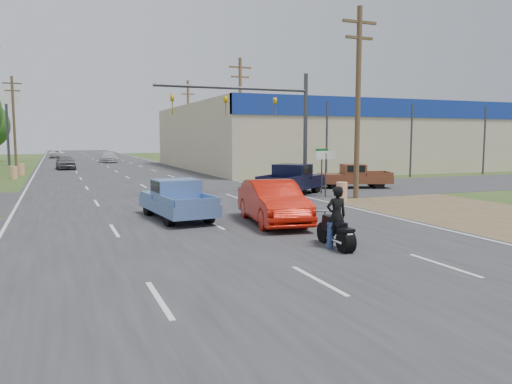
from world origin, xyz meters
name	(u,v)px	position (x,y,z in m)	size (l,w,h in m)	color
ground	(318,281)	(0.00, 0.00, 0.00)	(200.00, 200.00, 0.00)	#31461C
main_road	(116,171)	(0.00, 40.00, 0.01)	(15.00, 180.00, 0.02)	#2D2D30
cross_road	(161,196)	(0.00, 18.00, 0.01)	(120.00, 10.00, 0.02)	#2D2D30
dirt_verge	(416,204)	(11.00, 10.00, 0.01)	(8.00, 18.00, 0.01)	brown
big_box_store	(391,137)	(32.00, 39.93, 3.31)	(50.00, 28.10, 6.60)	#B7A88C
utility_pole_1	(358,98)	(9.50, 13.00, 5.32)	(2.00, 0.28, 10.00)	#4C3823
utility_pole_2	(240,114)	(9.50, 31.00, 5.32)	(2.00, 0.28, 10.00)	#4C3823
utility_pole_3	(188,120)	(9.50, 49.00, 5.32)	(2.00, 0.28, 10.00)	#4C3823
utility_pole_6	(14,119)	(-9.50, 52.00, 5.32)	(2.00, 0.28, 10.00)	#4C3823
tree_3	(393,122)	(55.00, 70.00, 6.19)	(8.40, 8.40, 10.40)	#422D19
tree_5	(228,126)	(30.00, 95.00, 5.88)	(7.98, 7.98, 9.88)	#422D19
barrel_0	(342,192)	(8.00, 12.00, 0.50)	(0.56, 0.56, 1.00)	orange
barrel_1	(279,179)	(8.40, 20.50, 0.50)	(0.56, 0.56, 1.00)	orange
barrel_2	(14,173)	(-8.50, 34.00, 0.50)	(0.56, 0.56, 1.00)	orange
barrel_3	(21,170)	(-8.20, 38.00, 0.50)	(0.56, 0.56, 1.00)	orange
pole_sign_left_far	(6,104)	(-10.50, 56.00, 7.17)	(3.00, 0.35, 9.20)	#3F3F44
lane_sign	(326,162)	(8.20, 14.00, 1.90)	(1.20, 0.08, 2.52)	#3F3F44
street_name_sign	(322,166)	(8.80, 15.50, 1.61)	(0.80, 0.08, 2.61)	#3F3F44
signal_mast	(264,110)	(5.82, 17.00, 4.80)	(9.12, 0.40, 7.00)	#3F3F44
red_convertible	(273,202)	(2.14, 7.35, 0.81)	(1.71, 4.91, 1.62)	#B51508
motorcycle	(337,233)	(2.11, 2.70, 0.47)	(0.64, 2.08, 1.05)	black
rider	(336,219)	(2.11, 2.75, 0.87)	(0.63, 0.42, 1.74)	black
blue_pickup	(176,199)	(-1.00, 9.83, 0.80)	(2.27, 4.94, 1.59)	black
navy_pickup	(292,179)	(7.10, 15.83, 0.88)	(5.34, 4.89, 1.74)	black
brown_pickup	(353,176)	(12.38, 17.80, 0.78)	(4.98, 3.19, 1.54)	black
distant_car_grey	(66,162)	(-4.45, 45.27, 0.75)	(1.77, 4.40, 1.50)	slate
distant_car_silver	(108,157)	(1.09, 58.67, 0.74)	(2.08, 5.13, 1.49)	silver
distant_car_white	(57,154)	(-5.11, 77.09, 0.65)	(2.14, 4.65, 1.29)	white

